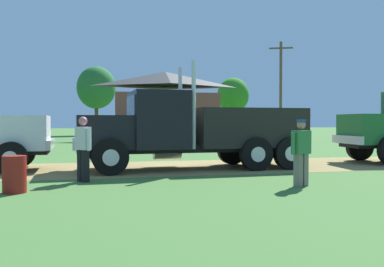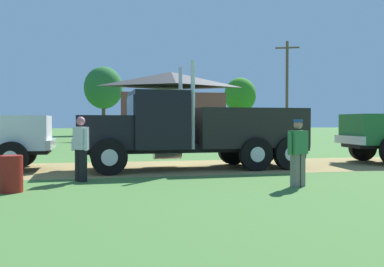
# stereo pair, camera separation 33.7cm
# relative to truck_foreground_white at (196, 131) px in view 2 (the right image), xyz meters

# --- Properties ---
(ground_plane) EXTENTS (200.00, 200.00, 0.00)m
(ground_plane) POSITION_rel_truck_foreground_white_xyz_m (0.19, 0.59, -1.35)
(ground_plane) COLOR #436E32
(dirt_track) EXTENTS (120.00, 5.10, 0.01)m
(dirt_track) POSITION_rel_truck_foreground_white_xyz_m (0.19, 0.59, -1.34)
(dirt_track) COLOR olive
(dirt_track) RESTS_ON ground_plane
(truck_foreground_white) EXTENTS (8.31, 2.95, 3.67)m
(truck_foreground_white) POSITION_rel_truck_foreground_white_xyz_m (0.00, 0.00, 0.00)
(truck_foreground_white) COLOR black
(truck_foreground_white) RESTS_ON ground_plane
(visitor_walking_mid) EXTENTS (0.45, 0.54, 1.79)m
(visitor_walking_mid) POSITION_rel_truck_foreground_white_xyz_m (-3.81, -2.54, -0.37)
(visitor_walking_mid) COLOR silver
(visitor_walking_mid) RESTS_ON ground_plane
(visitor_by_barrel) EXTENTS (0.64, 0.42, 1.71)m
(visitor_by_barrel) POSITION_rel_truck_foreground_white_xyz_m (1.66, -4.61, -0.40)
(visitor_by_barrel) COLOR #33723F
(visitor_by_barrel) RESTS_ON ground_plane
(steel_barrel) EXTENTS (0.54, 0.54, 0.86)m
(steel_barrel) POSITION_rel_truck_foreground_white_xyz_m (-5.33, -4.08, -0.91)
(steel_barrel) COLOR maroon
(steel_barrel) RESTS_ON ground_plane
(shed_building) EXTENTS (9.68, 5.73, 6.17)m
(shed_building) POSITION_rel_truck_foreground_white_xyz_m (2.90, 23.81, 1.63)
(shed_building) COLOR brown
(shed_building) RESTS_ON ground_plane
(utility_pole_near) EXTENTS (2.08, 1.00, 9.17)m
(utility_pole_near) POSITION_rel_truck_foreground_white_xyz_m (13.73, 22.97, 3.50)
(utility_pole_near) COLOR brown
(utility_pole_near) RESTS_ON ground_plane
(tree_mid) EXTENTS (4.75, 4.75, 8.49)m
(tree_mid) POSITION_rel_truck_foreground_white_xyz_m (-3.07, 39.83, 4.50)
(tree_mid) COLOR #513823
(tree_mid) RESTS_ON ground_plane
(tree_right) EXTENTS (4.30, 4.30, 7.63)m
(tree_right) POSITION_rel_truck_foreground_white_xyz_m (15.08, 41.11, 3.89)
(tree_right) COLOR #513823
(tree_right) RESTS_ON ground_plane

